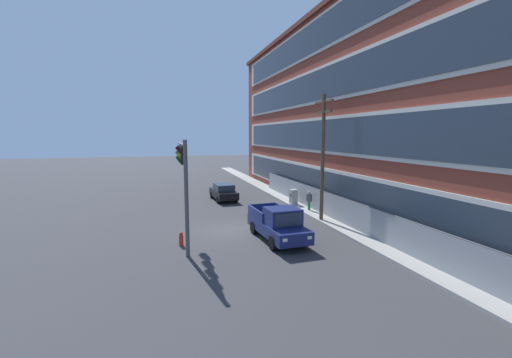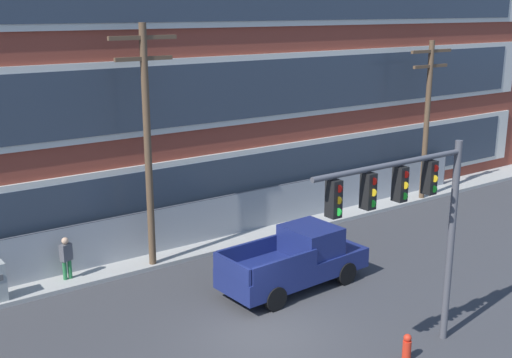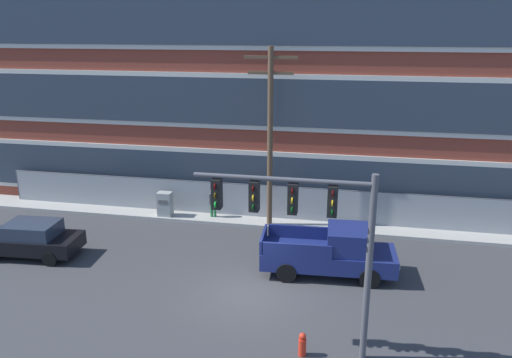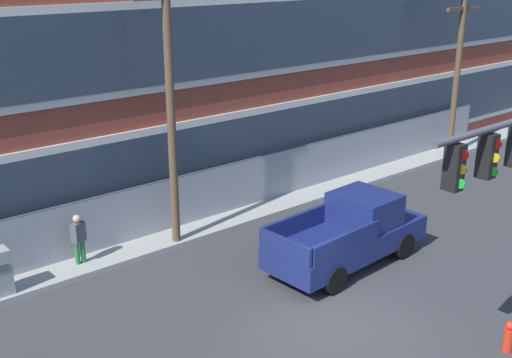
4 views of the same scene
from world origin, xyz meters
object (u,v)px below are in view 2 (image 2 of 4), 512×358
at_px(traffic_signal_mast, 411,205).
at_px(fire_hydrant, 407,347).
at_px(pickup_truck_navy, 297,260).
at_px(pedestrian_near_cabinet, 66,257).
at_px(utility_pole_near_corner, 147,138).
at_px(utility_pole_midblock, 427,113).

height_order(traffic_signal_mast, fire_hydrant, traffic_signal_mast).
xyz_separation_m(pickup_truck_navy, fire_hydrant, (-0.58, -5.48, -0.58)).
xyz_separation_m(traffic_signal_mast, pickup_truck_navy, (0.56, 5.26, -3.41)).
relative_size(pedestrian_near_cabinet, fire_hydrant, 2.17).
bearing_deg(utility_pole_near_corner, traffic_signal_mast, -74.19).
distance_m(pickup_truck_navy, pedestrian_near_cabinet, 7.98).
bearing_deg(pedestrian_near_cabinet, fire_hydrant, -60.87).
bearing_deg(traffic_signal_mast, pedestrian_near_cabinet, 119.77).
height_order(utility_pole_midblock, pedestrian_near_cabinet, utility_pole_midblock).
distance_m(pickup_truck_navy, fire_hydrant, 5.54).
xyz_separation_m(pickup_truck_navy, pedestrian_near_cabinet, (-6.34, 4.84, 0.01)).
xyz_separation_m(utility_pole_midblock, pedestrian_near_cabinet, (-17.83, 0.51, -3.43)).
relative_size(utility_pole_near_corner, utility_pole_midblock, 1.13).
relative_size(traffic_signal_mast, pickup_truck_navy, 1.06).
height_order(traffic_signal_mast, utility_pole_midblock, utility_pole_midblock).
distance_m(utility_pole_midblock, pedestrian_near_cabinet, 18.17).
distance_m(utility_pole_near_corner, fire_hydrant, 11.18).
height_order(utility_pole_near_corner, fire_hydrant, utility_pole_near_corner).
distance_m(pickup_truck_navy, utility_pole_near_corner, 6.75).
distance_m(pickup_truck_navy, utility_pole_midblock, 12.76).
xyz_separation_m(traffic_signal_mast, utility_pole_near_corner, (-2.73, 9.65, 0.52)).
xyz_separation_m(pickup_truck_navy, utility_pole_near_corner, (-3.29, 4.39, 3.93)).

